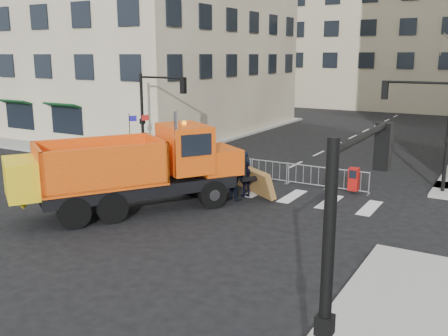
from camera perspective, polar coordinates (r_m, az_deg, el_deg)
The scene contains 13 objects.
ground at distance 20.11m, azimuth -4.98°, elevation -6.00°, with size 120.00×120.00×0.00m, color black.
sidewalk_back at distance 27.19m, azimuth 5.40°, elevation -0.83°, with size 64.00×5.00×0.15m, color gray.
building_far at distance 68.61m, azimuth 21.91°, elevation 16.60°, with size 30.00×18.00×24.00m, color #BDB190.
traffic_light_left at distance 30.11m, azimuth -9.32°, elevation 5.48°, with size 0.18×0.18×5.40m, color black.
traffic_light_right at distance 25.40m, azimuth 24.20°, elevation 3.16°, with size 0.18×0.18×5.40m, color black.
traffic_light_near at distance 7.79m, azimuth 11.46°, elevation -16.51°, with size 0.18×0.18×5.40m, color black.
crowd_barriers at distance 26.61m, azimuth 3.13°, elevation -0.04°, with size 12.60×0.60×1.10m, color #9EA0A5, non-canonical shape.
plow_truck at distance 21.14m, azimuth -10.48°, elevation 0.08°, with size 8.39×10.76×4.25m.
cop_a at distance 25.39m, azimuth 2.38°, elevation 0.02°, with size 0.62×0.41×1.69m, color black.
cop_b at distance 22.68m, azimuth 1.23°, elevation -1.39°, with size 0.88×0.68×1.80m, color black.
cop_c at distance 23.06m, azimuth 2.56°, elevation -1.33°, with size 0.98×0.41×1.67m, color black.
worker at distance 29.96m, azimuth -3.00°, elevation 2.20°, with size 1.04×0.60×1.60m, color #D6EF1C.
newspaper_box at distance 24.48m, azimuth 14.60°, elevation -1.23°, with size 0.45×0.40×1.10m, color #9E0F0C.
Camera 1 is at (11.08, -15.49, 6.49)m, focal length 40.00 mm.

